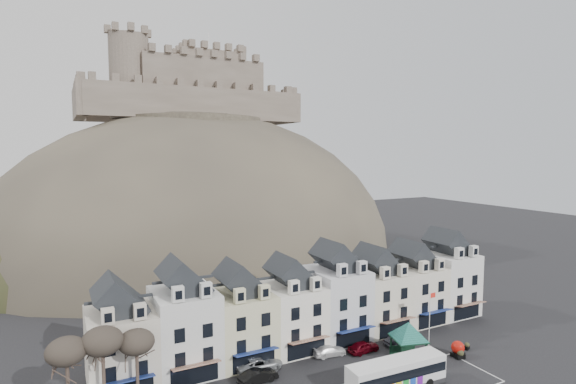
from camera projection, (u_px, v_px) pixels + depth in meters
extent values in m
cube|color=beige|center=(121.00, 348.00, 47.64)|extent=(6.80, 8.00, 8.00)
cube|color=black|center=(119.00, 300.00, 47.17)|extent=(6.80, 5.76, 2.80)
cube|color=beige|center=(108.00, 316.00, 43.33)|extent=(1.20, 0.80, 1.60)
cube|color=beige|center=(140.00, 311.00, 44.70)|extent=(1.20, 0.80, 1.60)
cube|color=navy|center=(128.00, 380.00, 43.61)|extent=(5.10, 1.29, 0.43)
cube|color=silver|center=(184.00, 331.00, 50.70)|extent=(6.80, 8.00, 9.20)
cube|color=black|center=(183.00, 280.00, 50.18)|extent=(6.80, 5.76, 2.80)
cube|color=silver|center=(178.00, 294.00, 46.34)|extent=(1.20, 0.80, 1.60)
cube|color=silver|center=(206.00, 290.00, 47.70)|extent=(1.20, 0.80, 1.60)
cube|color=black|center=(195.00, 374.00, 47.43)|extent=(5.10, 0.06, 2.20)
cube|color=maroon|center=(196.00, 365.00, 46.72)|extent=(5.10, 1.29, 0.43)
cube|color=beige|center=(241.00, 325.00, 53.87)|extent=(6.80, 8.00, 8.00)
cube|color=black|center=(240.00, 283.00, 53.40)|extent=(6.80, 5.76, 2.80)
cube|color=beige|center=(240.00, 296.00, 49.56)|extent=(1.20, 0.80, 1.60)
cube|color=beige|center=(264.00, 292.00, 50.93)|extent=(1.20, 0.80, 1.60)
cube|color=black|center=(254.00, 361.00, 50.55)|extent=(5.10, 0.06, 2.20)
cube|color=navy|center=(256.00, 352.00, 49.84)|extent=(5.10, 1.29, 0.43)
cube|color=white|center=(291.00, 316.00, 56.98)|extent=(6.80, 8.00, 8.00)
cube|color=black|center=(291.00, 276.00, 56.51)|extent=(6.80, 5.76, 2.80)
cube|color=white|center=(294.00, 287.00, 52.67)|extent=(1.20, 0.80, 1.60)
cube|color=white|center=(316.00, 284.00, 54.04)|extent=(1.20, 0.80, 1.60)
cube|color=black|center=(306.00, 348.00, 53.66)|extent=(5.10, 0.06, 2.20)
cube|color=maroon|center=(309.00, 340.00, 52.95)|extent=(5.10, 1.29, 0.43)
cube|color=silver|center=(336.00, 303.00, 60.04)|extent=(6.80, 8.00, 9.20)
cube|color=black|center=(336.00, 260.00, 59.52)|extent=(6.80, 5.76, 2.80)
cube|color=silver|center=(342.00, 270.00, 55.67)|extent=(1.20, 0.80, 1.60)
cube|color=silver|center=(362.00, 267.00, 57.04)|extent=(1.20, 0.80, 1.60)
cube|color=black|center=(353.00, 338.00, 56.77)|extent=(5.10, 0.06, 2.20)
cube|color=navy|center=(356.00, 330.00, 56.06)|extent=(5.10, 1.29, 0.43)
cube|color=silver|center=(376.00, 299.00, 63.21)|extent=(6.80, 8.00, 8.00)
cube|color=black|center=(377.00, 263.00, 62.74)|extent=(6.80, 5.76, 2.80)
cube|color=silver|center=(385.00, 273.00, 58.90)|extent=(1.20, 0.80, 1.60)
cube|color=silver|center=(403.00, 270.00, 60.27)|extent=(1.20, 0.80, 1.60)
cube|color=black|center=(395.00, 328.00, 59.89)|extent=(5.10, 0.06, 2.20)
cube|color=maroon|center=(398.00, 320.00, 59.18)|extent=(5.10, 1.29, 0.43)
cube|color=silver|center=(413.00, 292.00, 66.32)|extent=(6.80, 8.00, 8.00)
cube|color=black|center=(414.00, 258.00, 65.85)|extent=(6.80, 5.76, 2.80)
cube|color=silver|center=(424.00, 267.00, 62.01)|extent=(1.20, 0.80, 1.60)
cube|color=silver|center=(440.00, 264.00, 63.38)|extent=(1.20, 0.80, 1.60)
cube|color=black|center=(433.00, 319.00, 63.00)|extent=(5.10, 0.06, 2.20)
cube|color=navy|center=(436.00, 312.00, 62.29)|extent=(5.10, 1.29, 0.43)
cube|color=white|center=(446.00, 282.00, 69.38)|extent=(6.80, 8.00, 9.20)
cube|color=black|center=(447.00, 245.00, 68.86)|extent=(6.80, 5.76, 2.80)
cube|color=white|center=(459.00, 253.00, 65.01)|extent=(1.20, 0.80, 1.60)
cube|color=white|center=(474.00, 251.00, 66.38)|extent=(1.20, 0.80, 1.60)
cube|color=black|center=(467.00, 311.00, 66.11)|extent=(5.10, 0.06, 2.20)
cube|color=maroon|center=(471.00, 304.00, 65.40)|extent=(5.10, 1.29, 0.43)
ellipsoid|color=#3D372F|center=(198.00, 256.00, 106.66)|extent=(96.00, 76.00, 68.00)
ellipsoid|color=#29371B|center=(100.00, 274.00, 91.28)|extent=(52.00, 44.00, 42.00)
ellipsoid|color=#3D372F|center=(281.00, 243.00, 121.18)|extent=(56.00, 48.00, 46.00)
ellipsoid|color=#29371B|center=(198.00, 272.00, 92.44)|extent=(40.00, 28.00, 28.00)
ellipsoid|color=#3D372F|center=(257.00, 262.00, 100.62)|extent=(36.00, 28.00, 24.00)
cylinder|color=#3D372F|center=(195.00, 125.00, 103.87)|extent=(30.00, 30.00, 3.00)
cube|color=brown|center=(200.00, 103.00, 99.92)|extent=(48.00, 2.20, 7.00)
cube|color=brown|center=(178.00, 111.00, 117.61)|extent=(48.00, 2.20, 7.00)
cube|color=brown|center=(79.00, 102.00, 97.78)|extent=(2.20, 22.00, 7.00)
cube|color=brown|center=(277.00, 111.00, 119.76)|extent=(2.20, 22.00, 7.00)
cube|color=brown|center=(196.00, 85.00, 109.19)|extent=(28.00, 18.00, 10.00)
cube|color=brown|center=(209.00, 81.00, 112.65)|extent=(14.00, 12.00, 13.00)
cylinder|color=brown|center=(129.00, 77.00, 98.32)|extent=(8.40, 8.40, 18.00)
cylinder|color=silver|center=(209.00, 44.00, 111.84)|extent=(0.16, 0.16, 5.00)
ellipsoid|color=#383028|center=(66.00, 351.00, 40.13)|extent=(3.61, 3.61, 2.54)
ellipsoid|color=#383028|center=(102.00, 341.00, 41.47)|extent=(3.78, 3.78, 2.67)
cylinder|color=#392C24|center=(138.00, 381.00, 43.26)|extent=(0.32, 0.32, 5.46)
ellipsoid|color=#383028|center=(136.00, 342.00, 42.91)|extent=(3.43, 3.43, 2.42)
cube|color=white|center=(397.00, 372.00, 46.86)|extent=(11.29, 3.06, 2.56)
cube|color=black|center=(397.00, 370.00, 46.84)|extent=(11.07, 3.12, 0.97)
cube|color=white|center=(397.00, 361.00, 46.75)|extent=(11.06, 2.95, 0.25)
cube|color=orange|center=(438.00, 353.00, 49.08)|extent=(0.12, 1.22, 0.28)
cylinder|color=black|center=(429.00, 383.00, 47.34)|extent=(0.99, 0.37, 0.98)
cylinder|color=black|center=(414.00, 373.00, 49.42)|extent=(0.99, 0.37, 0.98)
cube|color=black|center=(391.00, 345.00, 54.51)|extent=(0.21, 0.21, 2.66)
cube|color=black|center=(414.00, 343.00, 55.11)|extent=(0.21, 0.21, 2.66)
cube|color=black|center=(402.00, 356.00, 51.59)|extent=(0.21, 0.21, 2.66)
cube|color=black|center=(426.00, 354.00, 52.19)|extent=(0.21, 0.21, 2.66)
cube|color=black|center=(408.00, 338.00, 53.23)|extent=(4.52, 4.52, 0.13)
cone|color=#124E42|center=(409.00, 330.00, 53.14)|extent=(7.07, 7.07, 2.00)
cube|color=black|center=(458.00, 355.00, 54.37)|extent=(1.55, 1.55, 0.50)
sphere|color=#B5120A|center=(458.00, 347.00, 54.28)|extent=(1.56, 1.56, 1.56)
cylinder|color=silver|center=(429.00, 319.00, 56.78)|extent=(0.11, 0.11, 7.17)
cube|color=red|center=(433.00, 295.00, 56.77)|extent=(0.98, 0.12, 0.63)
cube|color=black|center=(467.00, 348.00, 56.34)|extent=(0.99, 0.77, 0.44)
sphere|color=#29371B|center=(467.00, 345.00, 56.31)|extent=(0.62, 0.62, 0.62)
cube|color=black|center=(460.00, 356.00, 53.77)|extent=(1.22, 0.73, 0.57)
sphere|color=#29371B|center=(460.00, 353.00, 53.73)|extent=(0.80, 0.80, 0.80)
imported|color=black|center=(258.00, 376.00, 48.14)|extent=(4.64, 2.15, 1.47)
imported|color=#A2A6AA|center=(259.00, 364.00, 50.90)|extent=(5.46, 2.64, 1.53)
imported|color=white|center=(330.00, 351.00, 54.57)|extent=(4.37, 2.10, 1.23)
imported|color=#4E040D|center=(363.00, 347.00, 55.49)|extent=(4.28, 1.98, 1.42)
imported|color=black|center=(398.00, 341.00, 57.50)|extent=(3.74, 1.33, 1.23)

